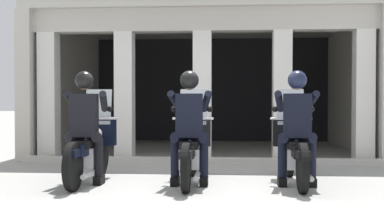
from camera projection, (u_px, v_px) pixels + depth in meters
The scene contains 9 objects.
ground_plane at pixel (202, 158), 10.08m from camera, with size 80.00×80.00×0.00m, color #999993.
station_building at pixel (208, 70), 12.17m from camera, with size 7.19×5.36×3.10m.
kerb_strip at pixel (201, 161), 9.12m from camera, with size 6.69×0.24×0.12m, color #B7B5AD.
motorcycle_left at pixel (91, 147), 7.23m from camera, with size 0.62×2.04×1.35m.
police_officer_left at pixel (85, 117), 6.94m from camera, with size 0.63×0.61×1.58m.
motorcycle_center at pixel (191, 147), 7.12m from camera, with size 0.62×2.04×1.35m.
police_officer_center at pixel (189, 118), 6.82m from camera, with size 0.63×0.61×1.58m.
motorcycle_right at pixel (294, 148), 7.08m from camera, with size 0.62×2.04×1.35m.
police_officer_right at pixel (297, 118), 6.79m from camera, with size 0.63×0.61×1.58m.
Camera 1 is at (0.55, -7.05, 1.19)m, focal length 46.46 mm.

